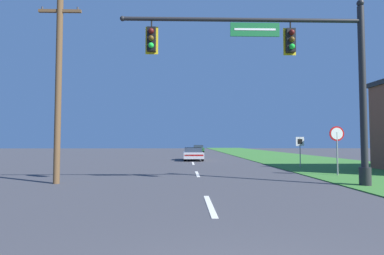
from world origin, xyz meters
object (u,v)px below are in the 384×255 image
car_ahead (193,154)px  route_sign_post (300,145)px  signal_mast (302,71)px  far_car (198,149)px  stop_sign (337,139)px  utility_pole_near (58,82)px

car_ahead → route_sign_post: (6.93, -8.60, 0.92)m
car_ahead → signal_mast: bearing=-77.2°
car_ahead → far_car: bearing=86.1°
stop_sign → far_car: bearing=98.5°
signal_mast → route_sign_post: signal_mast is taller
signal_mast → stop_sign: 5.48m
route_sign_post → signal_mast: bearing=-110.6°
far_car → route_sign_post: route_sign_post is taller
route_sign_post → utility_pole_near: bearing=-151.1°
signal_mast → stop_sign: (3.19, 3.56, -2.68)m
far_car → car_ahead: bearing=-93.9°
signal_mast → utility_pole_near: bearing=174.0°
stop_sign → route_sign_post: 4.71m
signal_mast → route_sign_post: 9.32m
signal_mast → utility_pole_near: utility_pole_near is taller
stop_sign → route_sign_post: bearing=91.1°
signal_mast → utility_pole_near: (-9.99, 1.05, -0.27)m
signal_mast → far_car: bearing=93.2°
car_ahead → stop_sign: bearing=-62.2°
car_ahead → utility_pole_near: bearing=-111.3°
car_ahead → stop_sign: (7.02, -13.30, 1.26)m
far_car → utility_pole_near: utility_pole_near is taller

